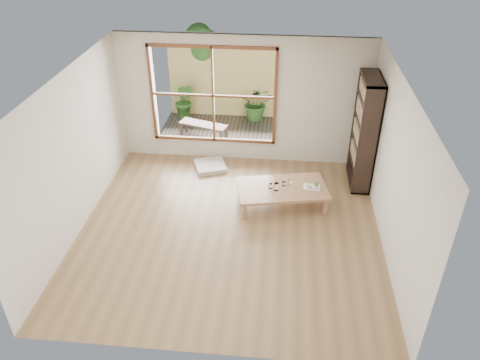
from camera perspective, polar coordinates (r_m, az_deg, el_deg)
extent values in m
plane|color=#94704A|center=(7.95, -1.25, -5.97)|extent=(5.00, 5.00, 0.00)
cube|color=#A77751|center=(8.41, 5.13, -1.05)|extent=(1.73, 1.19, 0.05)
cube|color=#A77751|center=(8.11, 0.56, -3.78)|extent=(0.09, 0.09, 0.30)
cube|color=#A77751|center=(8.71, 0.02, -0.95)|extent=(0.09, 0.09, 0.30)
cube|color=#A77751|center=(8.36, 10.34, -3.13)|extent=(0.09, 0.09, 0.30)
cube|color=#A77751|center=(8.95, 9.16, -0.43)|extent=(0.09, 0.09, 0.30)
cube|color=beige|center=(9.62, -3.64, 1.74)|extent=(0.76, 0.76, 0.09)
cube|color=black|center=(8.96, 14.93, 5.62)|extent=(0.34, 0.96, 2.13)
cylinder|color=silver|center=(8.27, 4.46, -0.82)|extent=(0.08, 0.08, 0.15)
cylinder|color=silver|center=(8.47, 6.14, -0.24)|extent=(0.07, 0.07, 0.10)
cylinder|color=silver|center=(8.42, 5.34, -0.46)|extent=(0.06, 0.06, 0.08)
cylinder|color=silver|center=(8.34, 3.73, -0.73)|extent=(0.07, 0.07, 0.09)
cube|color=white|center=(8.44, 8.75, -0.88)|extent=(0.31, 0.23, 0.02)
sphere|color=#50732E|center=(8.46, 9.26, -0.49)|extent=(0.07, 0.07, 0.07)
cube|color=#BF732C|center=(8.39, 8.56, -0.90)|extent=(0.06, 0.05, 0.03)
cube|color=beige|center=(8.46, 8.25, -0.62)|extent=(0.07, 0.06, 0.02)
cylinder|color=silver|center=(8.39, 8.99, -1.04)|extent=(0.17, 0.02, 0.01)
cube|color=#3A322A|center=(11.02, -2.20, 5.72)|extent=(2.80, 2.00, 0.05)
cube|color=black|center=(10.64, -4.50, 6.74)|extent=(1.15, 0.64, 0.05)
cube|color=black|center=(10.85, -7.17, 6.09)|extent=(0.08, 0.08, 0.30)
cube|color=black|center=(11.04, -6.54, 6.60)|extent=(0.08, 0.08, 0.30)
cube|color=black|center=(10.41, -2.26, 5.14)|extent=(0.08, 0.08, 0.30)
cube|color=black|center=(10.60, -1.70, 5.69)|extent=(0.08, 0.08, 0.30)
cube|color=tan|center=(11.57, -1.63, 11.93)|extent=(2.80, 0.06, 1.80)
imported|color=#2E5620|center=(11.49, 2.03, 9.40)|extent=(0.82, 0.73, 0.87)
imported|color=#2E5620|center=(11.60, -6.73, 9.54)|extent=(0.60, 0.54, 0.90)
cylinder|color=#4C3D2D|center=(11.98, -4.84, 12.06)|extent=(0.14, 0.14, 1.60)
sphere|color=#2E5620|center=(11.70, -4.44, 15.96)|extent=(0.84, 0.84, 0.84)
sphere|color=#2E5620|center=(11.88, -5.66, 15.14)|extent=(0.70, 0.70, 0.70)
sphere|color=#2E5620|center=(11.55, -5.03, 17.01)|extent=(0.64, 0.64, 0.64)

